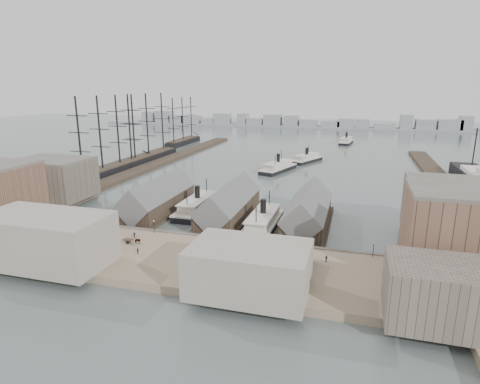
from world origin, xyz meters
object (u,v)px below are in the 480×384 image
(horse_cart_center, at_px, (135,241))
(horse_cart_right, at_px, (213,256))
(ferry_docked_west, at_px, (198,205))
(tram, at_px, (302,261))
(horse_cart_left, at_px, (75,230))

(horse_cart_center, distance_m, horse_cart_right, 23.95)
(ferry_docked_west, bearing_deg, horse_cart_center, -94.96)
(horse_cart_right, bearing_deg, ferry_docked_west, 9.10)
(tram, relative_size, horse_cart_center, 2.02)
(horse_cart_left, xyz_separation_m, horse_cart_right, (44.67, -6.44, 0.03))
(ferry_docked_west, height_order, horse_cart_left, ferry_docked_west)
(horse_cart_right, bearing_deg, horse_cart_center, 63.43)
(horse_cart_left, relative_size, horse_cart_right, 0.99)
(tram, xyz_separation_m, horse_cart_center, (-45.12, 2.63, -0.97))
(horse_cart_left, relative_size, horse_cart_center, 0.95)
(horse_cart_center, bearing_deg, tram, -87.04)
(horse_cart_center, xyz_separation_m, horse_cart_right, (23.66, -3.69, -0.05))
(ferry_docked_west, height_order, horse_cart_right, ferry_docked_west)
(tram, bearing_deg, ferry_docked_west, 141.47)
(horse_cart_left, bearing_deg, horse_cart_right, -83.12)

